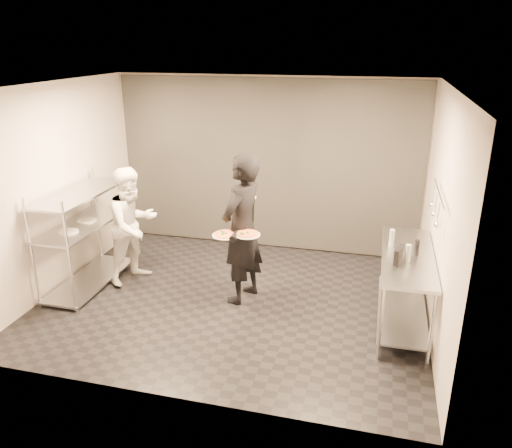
% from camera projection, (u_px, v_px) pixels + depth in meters
% --- Properties ---
extents(room_shell, '(5.00, 4.00, 2.80)m').
position_uv_depth(room_shell, '(255.00, 178.00, 7.30)').
color(room_shell, black).
rests_on(room_shell, ground).
extents(pass_rack, '(0.60, 1.60, 1.50)m').
position_uv_depth(pass_rack, '(84.00, 233.00, 6.95)').
color(pass_rack, silver).
rests_on(pass_rack, ground).
extents(prep_counter, '(0.60, 1.80, 0.92)m').
position_uv_depth(prep_counter, '(405.00, 277.00, 6.00)').
color(prep_counter, silver).
rests_on(prep_counter, ground).
extents(utensil_rail, '(0.07, 1.20, 0.31)m').
position_uv_depth(utensil_rail, '(437.00, 206.00, 5.62)').
color(utensil_rail, silver).
rests_on(utensil_rail, room_shell).
extents(waiter, '(0.68, 0.84, 2.00)m').
position_uv_depth(waiter, '(242.00, 229.00, 6.45)').
color(waiter, black).
rests_on(waiter, ground).
extents(chef, '(0.91, 1.00, 1.68)m').
position_uv_depth(chef, '(133.00, 225.00, 7.05)').
color(chef, white).
rests_on(chef, ground).
extents(pizza_plate_near, '(0.34, 0.34, 0.05)m').
position_uv_depth(pizza_plate_near, '(226.00, 234.00, 6.28)').
color(pizza_plate_near, white).
rests_on(pizza_plate_near, waiter).
extents(pizza_plate_far, '(0.32, 0.32, 0.05)m').
position_uv_depth(pizza_plate_far, '(247.00, 234.00, 6.22)').
color(pizza_plate_far, white).
rests_on(pizza_plate_far, waiter).
extents(salad_plate, '(0.30, 0.30, 0.07)m').
position_uv_depth(salad_plate, '(245.00, 196.00, 6.56)').
color(salad_plate, white).
rests_on(salad_plate, waiter).
extents(pos_monitor, '(0.11, 0.26, 0.19)m').
position_uv_depth(pos_monitor, '(399.00, 255.00, 5.66)').
color(pos_monitor, black).
rests_on(pos_monitor, prep_counter).
extents(bottle_green, '(0.06, 0.06, 0.21)m').
position_uv_depth(bottle_green, '(392.00, 238.00, 6.10)').
color(bottle_green, gray).
rests_on(bottle_green, prep_counter).
extents(bottle_clear, '(0.06, 0.06, 0.21)m').
position_uv_depth(bottle_clear, '(408.00, 253.00, 5.67)').
color(bottle_clear, gray).
rests_on(bottle_clear, prep_counter).
extents(bottle_dark, '(0.06, 0.06, 0.19)m').
position_uv_depth(bottle_dark, '(417.00, 247.00, 5.85)').
color(bottle_dark, black).
rests_on(bottle_dark, prep_counter).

